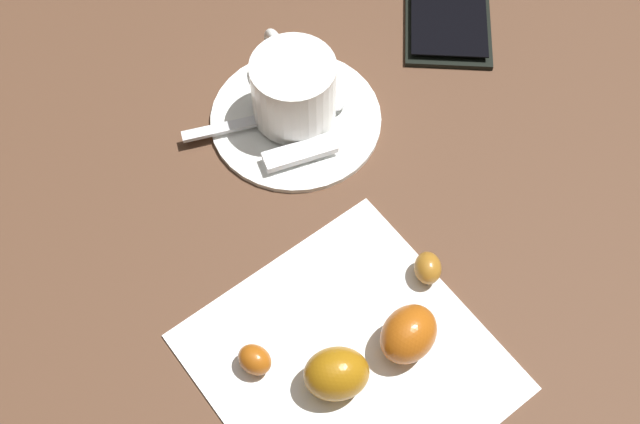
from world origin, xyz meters
TOP-DOWN VIEW (x-y plane):
  - ground_plane at (0.00, 0.00)m, footprint 1.80×1.80m
  - saucer at (-0.12, -0.00)m, footprint 0.14×0.14m
  - espresso_cup at (-0.13, 0.00)m, footprint 0.09×0.07m
  - teaspoon at (-0.12, -0.00)m, footprint 0.03×0.14m
  - sugar_packet at (-0.08, -0.01)m, footprint 0.02×0.06m
  - napkin at (0.08, -0.04)m, footprint 0.23×0.23m
  - croissant at (0.08, -0.02)m, footprint 0.09×0.16m
  - cell_phone at (-0.19, 0.17)m, footprint 0.15×0.12m

SIDE VIEW (x-z plane):
  - ground_plane at x=0.00m, z-range 0.00..0.00m
  - napkin at x=0.08m, z-range 0.00..0.00m
  - saucer at x=-0.12m, z-range 0.00..0.01m
  - cell_phone at x=-0.19m, z-range 0.00..0.01m
  - teaspoon at x=-0.12m, z-range 0.01..0.02m
  - sugar_packet at x=-0.08m, z-range 0.01..0.02m
  - croissant at x=0.08m, z-range 0.00..0.04m
  - espresso_cup at x=-0.13m, z-range 0.01..0.07m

